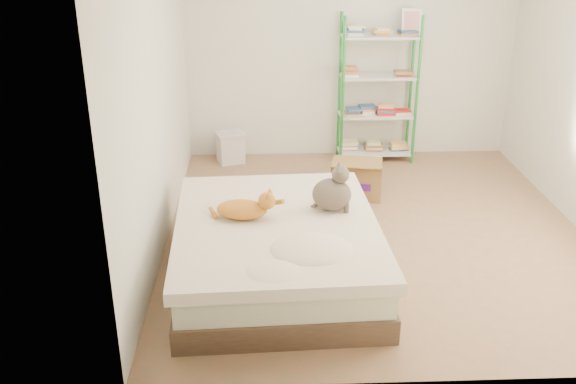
{
  "coord_description": "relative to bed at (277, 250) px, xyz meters",
  "views": [
    {
      "loc": [
        -1.02,
        -5.28,
        2.7
      ],
      "look_at": [
        -0.83,
        -0.51,
        0.62
      ],
      "focal_mm": 40.0,
      "sensor_mm": 36.0,
      "label": 1
    }
  ],
  "objects": [
    {
      "name": "bed",
      "position": [
        0.0,
        0.0,
        0.0
      ],
      "size": [
        1.65,
        2.02,
        0.5
      ],
      "rotation": [
        0.0,
        0.0,
        0.04
      ],
      "color": "brown",
      "rests_on": "ground"
    },
    {
      "name": "cardboard_box",
      "position": [
        0.86,
        1.63,
        -0.07
      ],
      "size": [
        0.57,
        0.57,
        0.41
      ],
      "rotation": [
        0.0,
        0.0,
        -0.18
      ],
      "color": "#9E723D",
      "rests_on": "ground"
    },
    {
      "name": "grey_cat",
      "position": [
        0.45,
        0.21,
        0.44
      ],
      "size": [
        0.38,
        0.33,
        0.38
      ],
      "primitive_type": null,
      "rotation": [
        0.0,
        0.0,
        1.42
      ],
      "color": "#685F50",
      "rests_on": "bed"
    },
    {
      "name": "orange_cat",
      "position": [
        -0.27,
        0.07,
        0.34
      ],
      "size": [
        0.5,
        0.32,
        0.19
      ],
      "primitive_type": null,
      "rotation": [
        0.0,
        0.0,
        -0.14
      ],
      "color": "orange",
      "rests_on": "bed"
    },
    {
      "name": "white_bin",
      "position": [
        -0.48,
        2.66,
        -0.07
      ],
      "size": [
        0.39,
        0.36,
        0.36
      ],
      "rotation": [
        0.0,
        0.0,
        0.32
      ],
      "color": "silver",
      "rests_on": "ground"
    },
    {
      "name": "room",
      "position": [
        0.93,
        0.81,
        1.05
      ],
      "size": [
        3.81,
        4.21,
        2.61
      ],
      "color": "#A86D4E",
      "rests_on": "ground"
    },
    {
      "name": "shelf_unit",
      "position": [
        1.23,
        2.69,
        0.56
      ],
      "size": [
        0.9,
        0.36,
        1.74
      ],
      "color": "green",
      "rests_on": "ground"
    }
  ]
}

